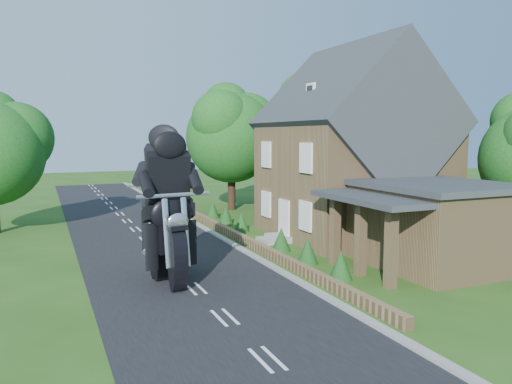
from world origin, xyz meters
name	(u,v)px	position (x,y,z in m)	size (l,w,h in m)	color
ground	(196,289)	(0.00, 0.00, 0.00)	(120.00, 120.00, 0.00)	#244914
road	(196,289)	(0.00, 0.00, 0.01)	(7.00, 80.00, 0.02)	black
kerb	(289,276)	(3.65, 0.00, 0.06)	(0.30, 80.00, 0.12)	gray
garden_wall	(253,244)	(4.30, 5.00, 0.20)	(0.30, 22.00, 0.40)	olive
house	(353,154)	(10.49, 6.00, 4.34)	(9.54, 8.64, 10.24)	olive
annex	(434,223)	(9.87, -0.80, 1.77)	(7.05, 5.94, 3.44)	olive
tree_house_right	(412,138)	(16.65, 8.62, 5.19)	(6.51, 6.00, 8.40)	black
tree_behind_house	(317,123)	(14.18, 16.14, 6.23)	(7.81, 7.20, 10.08)	black
tree_behind_left	(236,130)	(8.16, 17.13, 5.73)	(6.94, 6.40, 9.16)	black
shrub_a	(341,265)	(5.30, -1.00, 0.55)	(0.90, 0.90, 1.10)	#123A13
shrub_b	(308,251)	(5.30, 1.50, 0.55)	(0.90, 0.90, 1.10)	#123A13
shrub_c	(281,239)	(5.30, 4.00, 0.55)	(0.90, 0.90, 1.10)	#123A13
shrub_d	(241,222)	(5.30, 9.00, 0.55)	(0.90, 0.90, 1.10)	#123A13
shrub_e	(226,215)	(5.30, 11.50, 0.55)	(0.90, 0.90, 1.10)	#123A13
shrub_f	(213,210)	(5.30, 14.00, 0.55)	(0.90, 0.90, 1.10)	#123A13
motorcycle_lead	(170,264)	(-0.72, 0.67, 0.82)	(0.44, 1.76, 1.64)	black
motorcycle_follow	(168,253)	(-0.43, 2.21, 0.86)	(0.47, 1.84, 1.72)	black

